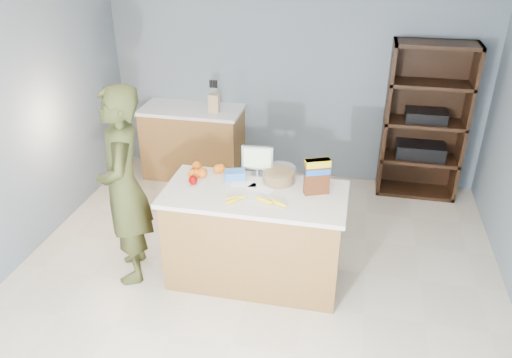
% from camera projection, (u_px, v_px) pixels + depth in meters
% --- Properties ---
extents(floor, '(4.50, 5.00, 0.02)m').
position_uv_depth(floor, '(248.00, 298.00, 4.38)').
color(floor, beige).
rests_on(floor, ground).
extents(walls, '(4.52, 5.02, 2.51)m').
position_uv_depth(walls, '(246.00, 121.00, 3.61)').
color(walls, slate).
rests_on(walls, ground).
extents(counter_peninsula, '(1.56, 0.76, 0.90)m').
position_uv_depth(counter_peninsula, '(255.00, 239.00, 4.45)').
color(counter_peninsula, brown).
rests_on(counter_peninsula, ground).
extents(back_cabinet, '(1.24, 0.62, 0.90)m').
position_uv_depth(back_cabinet, '(194.00, 142.00, 6.30)').
color(back_cabinet, brown).
rests_on(back_cabinet, ground).
extents(shelving_unit, '(0.90, 0.40, 1.80)m').
position_uv_depth(shelving_unit, '(424.00, 124.00, 5.73)').
color(shelving_unit, black).
rests_on(shelving_unit, ground).
extents(person, '(0.65, 0.77, 1.81)m').
position_uv_depth(person, '(124.00, 187.00, 4.30)').
color(person, '#383D1B').
rests_on(person, ground).
extents(knife_block, '(0.12, 0.10, 0.31)m').
position_uv_depth(knife_block, '(214.00, 103.00, 5.91)').
color(knife_block, tan).
rests_on(knife_block, back_cabinet).
extents(envelopes, '(0.40, 0.22, 0.00)m').
position_uv_depth(envelopes, '(252.00, 186.00, 4.31)').
color(envelopes, white).
rests_on(envelopes, counter_peninsula).
extents(bananas, '(0.53, 0.19, 0.04)m').
position_uv_depth(bananas, '(253.00, 200.00, 4.06)').
color(bananas, yellow).
rests_on(bananas, counter_peninsula).
extents(apples, '(0.13, 0.22, 0.08)m').
position_uv_depth(apples, '(193.00, 176.00, 4.39)').
color(apples, '#8A0101').
rests_on(apples, counter_peninsula).
extents(oranges, '(0.31, 0.24, 0.08)m').
position_uv_depth(oranges, '(203.00, 170.00, 4.49)').
color(oranges, '#E3590E').
rests_on(oranges, counter_peninsula).
extents(blue_carton, '(0.21, 0.17, 0.08)m').
position_uv_depth(blue_carton, '(235.00, 175.00, 4.42)').
color(blue_carton, blue).
rests_on(blue_carton, counter_peninsula).
extents(salad_bowl, '(0.30, 0.30, 0.13)m').
position_uv_depth(salad_bowl, '(279.00, 175.00, 4.37)').
color(salad_bowl, '#267219').
rests_on(salad_bowl, counter_peninsula).
extents(tv, '(0.28, 0.12, 0.28)m').
position_uv_depth(tv, '(257.00, 159.00, 4.43)').
color(tv, silver).
rests_on(tv, counter_peninsula).
extents(cereal_box, '(0.22, 0.15, 0.31)m').
position_uv_depth(cereal_box, '(317.00, 174.00, 4.12)').
color(cereal_box, '#592B14').
rests_on(cereal_box, counter_peninsula).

